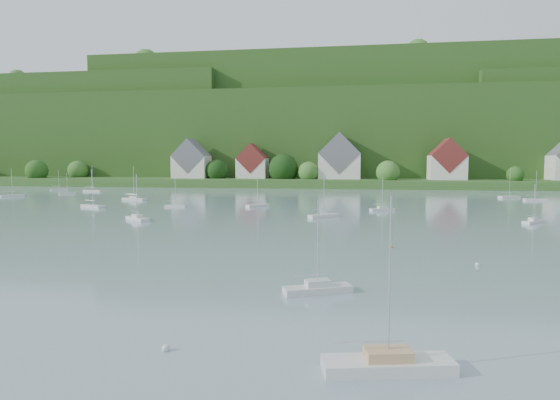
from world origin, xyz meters
name	(u,v)px	position (x,y,z in m)	size (l,w,h in m)	color
far_shore_strip	(328,181)	(0.00, 200.00, 1.50)	(600.00, 60.00, 3.00)	#2F5520
forested_ridge	(335,138)	(0.39, 268.57, 22.89)	(620.00, 181.22, 69.89)	#1D3E13
village_building_0	(191,162)	(-55.00, 187.00, 9.51)	(14.00, 10.40, 16.00)	silver
village_building_1	(252,164)	(-30.00, 189.00, 8.75)	(12.00, 9.36, 14.00)	silver
village_building_2	(340,160)	(5.00, 188.00, 10.27)	(16.00, 11.44, 18.00)	silver
village_building_3	(447,162)	(45.00, 186.00, 9.43)	(13.00, 10.40, 15.50)	silver
near_sailboat_2	(388,363)	(11.37, 24.83, 0.45)	(6.56, 3.02, 8.55)	silver
near_sailboat_3	(318,288)	(7.05, 37.91, 0.41)	(5.49, 3.48, 7.20)	silver
mooring_buoy_1	(166,351)	(-0.25, 25.64, 0.00)	(0.44, 0.44, 0.44)	silver
mooring_buoy_3	(391,248)	(14.24, 57.95, 0.00)	(0.39, 0.39, 0.39)	orange
mooring_buoy_4	(477,266)	(21.72, 49.54, 0.00)	(0.44, 0.44, 0.44)	silver
far_sailboat_cluster	(315,201)	(1.06, 114.98, 0.37)	(198.30, 77.45, 8.71)	silver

